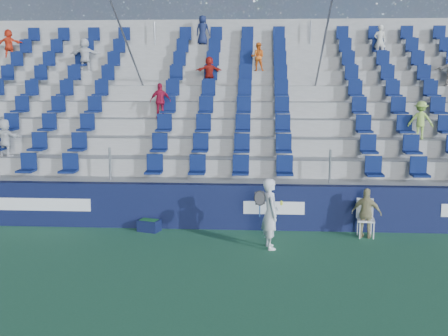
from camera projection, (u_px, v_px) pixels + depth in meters
name	position (u px, v px, depth m)	size (l,w,h in m)	color
ground	(206.00, 268.00, 11.96)	(70.00, 70.00, 0.00)	#2E6C46
sponsor_wall	(217.00, 206.00, 14.97)	(24.00, 0.32, 1.20)	#10163A
grandstand	(228.00, 131.00, 19.73)	(24.00, 8.17, 6.63)	#AAAAA4
tennis_player	(270.00, 213.00, 13.19)	(0.69, 0.69, 1.69)	white
line_judge_chair	(365.00, 215.00, 14.24)	(0.47, 0.48, 0.97)	white
line_judge	(367.00, 213.00, 14.08)	(0.74, 0.31, 1.27)	tan
ball_bin	(149.00, 225.00, 14.76)	(0.64, 0.52, 0.31)	#10173B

